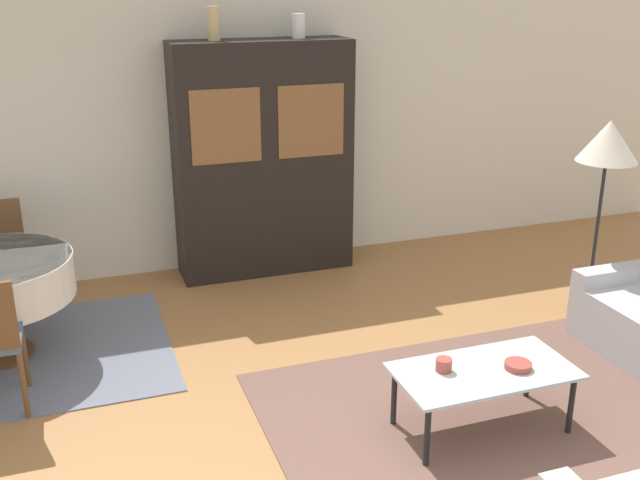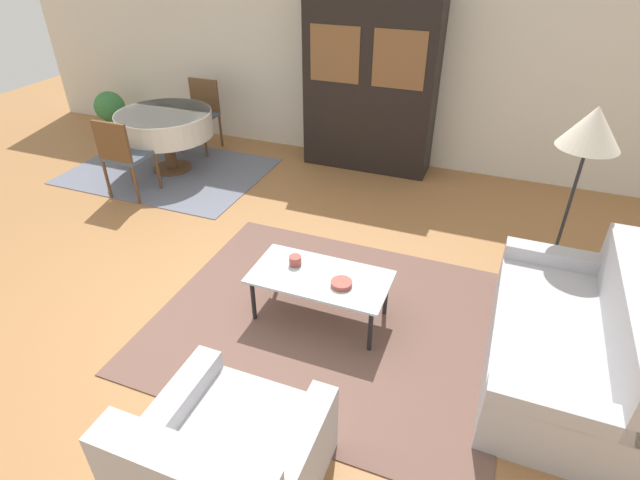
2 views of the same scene
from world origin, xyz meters
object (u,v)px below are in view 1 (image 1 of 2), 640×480
object	(u,v)px
display_cabinet	(263,159)
vase_short	(299,26)
floor_lamp	(608,147)
coffee_table	(484,375)
bowl	(518,365)
vase_tall	(214,23)
cup	(444,365)

from	to	relation	value
display_cabinet	vase_short	distance (m)	1.22
floor_lamp	vase_short	xyz separation A→B (m)	(-1.91, 1.85, 0.83)
display_cabinet	floor_lamp	distance (m)	2.94
coffee_table	bowl	world-z (taller)	bowl
vase_tall	vase_short	bearing A→B (deg)	0.00
floor_lamp	bowl	size ratio (longest dim) A/B	9.84
cup	vase_tall	world-z (taller)	vase_tall
coffee_table	vase_tall	bearing A→B (deg)	106.89
floor_lamp	bowl	world-z (taller)	floor_lamp
vase_short	floor_lamp	bearing A→B (deg)	-44.05
floor_lamp	cup	size ratio (longest dim) A/B	16.34
vase_tall	bowl	bearing A→B (deg)	-70.13
display_cabinet	bowl	xyz separation A→B (m)	(0.72, -3.10, -0.63)
vase_short	coffee_table	bearing A→B (deg)	-86.74
vase_tall	vase_short	distance (m)	0.75
floor_lamp	vase_short	size ratio (longest dim) A/B	7.60
floor_lamp	vase_short	distance (m)	2.78
display_cabinet	vase_tall	size ratio (longest dim) A/B	7.53
coffee_table	cup	world-z (taller)	cup
display_cabinet	vase_short	world-z (taller)	vase_short
display_cabinet	vase_tall	distance (m)	1.27
coffee_table	vase_tall	world-z (taller)	vase_tall
floor_lamp	vase_tall	world-z (taller)	vase_tall
coffee_table	floor_lamp	distance (m)	2.34
bowl	vase_short	distance (m)	3.61
display_cabinet	bowl	distance (m)	3.25
cup	vase_short	world-z (taller)	vase_short
bowl	vase_tall	size ratio (longest dim) A/B	0.58
coffee_table	vase_tall	distance (m)	3.70
bowl	vase_tall	bearing A→B (deg)	109.87
coffee_table	vase_short	distance (m)	3.57
display_cabinet	vase_short	xyz separation A→B (m)	(0.35, 0.00, 1.17)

